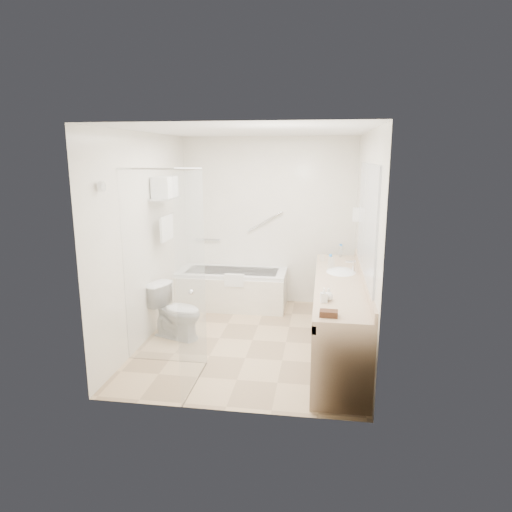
# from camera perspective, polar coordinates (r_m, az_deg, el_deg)

# --- Properties ---
(floor) EXTENTS (3.20, 3.20, 0.00)m
(floor) POSITION_cam_1_polar(r_m,az_deg,el_deg) (5.73, -0.45, -10.47)
(floor) COLOR tan
(floor) RESTS_ON ground
(ceiling) EXTENTS (2.60, 3.20, 0.10)m
(ceiling) POSITION_cam_1_polar(r_m,az_deg,el_deg) (5.27, -0.50, 15.38)
(ceiling) COLOR silver
(ceiling) RESTS_ON wall_back
(wall_back) EXTENTS (2.60, 0.10, 2.50)m
(wall_back) POSITION_cam_1_polar(r_m,az_deg,el_deg) (6.92, 1.59, 4.36)
(wall_back) COLOR silver
(wall_back) RESTS_ON ground
(wall_front) EXTENTS (2.60, 0.10, 2.50)m
(wall_front) POSITION_cam_1_polar(r_m,az_deg,el_deg) (3.83, -4.20, -2.53)
(wall_front) COLOR silver
(wall_front) RESTS_ON ground
(wall_left) EXTENTS (0.10, 3.20, 2.50)m
(wall_left) POSITION_cam_1_polar(r_m,az_deg,el_deg) (5.71, -13.49, 2.22)
(wall_left) COLOR silver
(wall_left) RESTS_ON ground
(wall_right) EXTENTS (0.10, 3.20, 2.50)m
(wall_right) POSITION_cam_1_polar(r_m,az_deg,el_deg) (5.32, 13.50, 1.47)
(wall_right) COLOR silver
(wall_right) RESTS_ON ground
(bathtub) EXTENTS (1.60, 0.73, 0.59)m
(bathtub) POSITION_cam_1_polar(r_m,az_deg,el_deg) (6.86, -2.98, -4.07)
(bathtub) COLOR silver
(bathtub) RESTS_ON floor
(grab_bar_short) EXTENTS (0.40, 0.03, 0.03)m
(grab_bar_short) POSITION_cam_1_polar(r_m,az_deg,el_deg) (7.11, -6.09, 2.06)
(grab_bar_short) COLOR silver
(grab_bar_short) RESTS_ON wall_back
(grab_bar_long) EXTENTS (0.53, 0.03, 0.33)m
(grab_bar_long) POSITION_cam_1_polar(r_m,az_deg,el_deg) (6.89, 1.14, 4.32)
(grab_bar_long) COLOR silver
(grab_bar_long) RESTS_ON wall_back
(shower_enclosure) EXTENTS (0.96, 0.91, 2.11)m
(shower_enclosure) POSITION_cam_1_polar(r_m,az_deg,el_deg) (4.67, -9.93, -2.23)
(shower_enclosure) COLOR silver
(shower_enclosure) RESTS_ON floor
(towel_shelf) EXTENTS (0.24, 0.55, 0.81)m
(towel_shelf) POSITION_cam_1_polar(r_m,az_deg,el_deg) (5.92, -11.30, 7.61)
(towel_shelf) COLOR silver
(towel_shelf) RESTS_ON wall_left
(vanity_counter) EXTENTS (0.55, 2.70, 0.95)m
(vanity_counter) POSITION_cam_1_polar(r_m,az_deg,el_deg) (5.31, 10.32, -5.21)
(vanity_counter) COLOR tan
(vanity_counter) RESTS_ON floor
(sink) EXTENTS (0.40, 0.52, 0.14)m
(sink) POSITION_cam_1_polar(r_m,az_deg,el_deg) (5.64, 10.59, -2.24)
(sink) COLOR silver
(sink) RESTS_ON vanity_counter
(faucet) EXTENTS (0.03, 0.03, 0.14)m
(faucet) POSITION_cam_1_polar(r_m,az_deg,el_deg) (5.62, 12.11, -1.20)
(faucet) COLOR silver
(faucet) RESTS_ON vanity_counter
(mirror) EXTENTS (0.02, 2.00, 1.20)m
(mirror) POSITION_cam_1_polar(r_m,az_deg,el_deg) (5.12, 13.70, 4.45)
(mirror) COLOR #A7ACB3
(mirror) RESTS_ON wall_right
(hairdryer_unit) EXTENTS (0.08, 0.10, 0.18)m
(hairdryer_unit) POSITION_cam_1_polar(r_m,az_deg,el_deg) (6.32, 12.36, 5.10)
(hairdryer_unit) COLOR white
(hairdryer_unit) RESTS_ON wall_right
(toilet) EXTENTS (0.77, 0.58, 0.67)m
(toilet) POSITION_cam_1_polar(r_m,az_deg,el_deg) (5.79, -9.91, -6.86)
(toilet) COLOR silver
(toilet) RESTS_ON floor
(amenity_basket) EXTENTS (0.16, 0.11, 0.05)m
(amenity_basket) POSITION_cam_1_polar(r_m,az_deg,el_deg) (4.10, 9.07, -7.10)
(amenity_basket) COLOR #4C2E1B
(amenity_basket) RESTS_ON vanity_counter
(soap_bottle_a) EXTENTS (0.09, 0.15, 0.06)m
(soap_bottle_a) POSITION_cam_1_polar(r_m,az_deg,el_deg) (4.46, 8.47, -5.32)
(soap_bottle_a) COLOR white
(soap_bottle_a) RESTS_ON vanity_counter
(soap_bottle_b) EXTENTS (0.13, 0.14, 0.09)m
(soap_bottle_b) POSITION_cam_1_polar(r_m,az_deg,el_deg) (4.52, 9.03, -4.92)
(soap_bottle_b) COLOR white
(soap_bottle_b) RESTS_ON vanity_counter
(water_bottle_left) EXTENTS (0.07, 0.07, 0.22)m
(water_bottle_left) POSITION_cam_1_polar(r_m,az_deg,el_deg) (5.59, 9.27, -0.96)
(water_bottle_left) COLOR silver
(water_bottle_left) RESTS_ON vanity_counter
(water_bottle_mid) EXTENTS (0.05, 0.05, 0.17)m
(water_bottle_mid) POSITION_cam_1_polar(r_m,az_deg,el_deg) (6.44, 10.59, 0.62)
(water_bottle_mid) COLOR silver
(water_bottle_mid) RESTS_ON vanity_counter
(water_bottle_right) EXTENTS (0.05, 0.05, 0.18)m
(water_bottle_right) POSITION_cam_1_polar(r_m,az_deg,el_deg) (6.44, 10.49, 0.64)
(water_bottle_right) COLOR silver
(water_bottle_right) RESTS_ON vanity_counter
(drinking_glass_near) EXTENTS (0.11, 0.11, 0.10)m
(drinking_glass_near) POSITION_cam_1_polar(r_m,az_deg,el_deg) (5.88, 9.46, -0.76)
(drinking_glass_near) COLOR silver
(drinking_glass_near) RESTS_ON vanity_counter
(drinking_glass_far) EXTENTS (0.08, 0.08, 0.09)m
(drinking_glass_far) POSITION_cam_1_polar(r_m,az_deg,el_deg) (6.13, 8.28, -0.25)
(drinking_glass_far) COLOR silver
(drinking_glass_far) RESTS_ON vanity_counter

